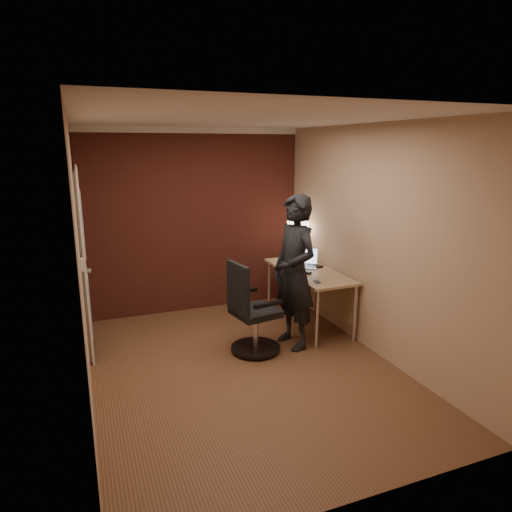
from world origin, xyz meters
name	(u,v)px	position (x,y,z in m)	size (l,w,h in m)	color
room	(181,219)	(-0.27, 1.54, 1.37)	(4.00, 4.00, 4.00)	brown
desk	(313,279)	(1.25, 0.84, 0.60)	(0.60, 1.50, 0.73)	tan
desk_lamp	(298,230)	(1.30, 1.40, 1.15)	(0.22, 0.22, 0.54)	silver
laptop	(305,261)	(1.22, 1.04, 0.79)	(0.42, 0.40, 0.23)	silver
mouse	(307,272)	(1.08, 0.69, 0.75)	(0.06, 0.10, 0.03)	black
phone	(317,282)	(1.02, 0.33, 0.73)	(0.06, 0.12, 0.01)	black
wallet	(318,266)	(1.35, 0.91, 0.74)	(0.09, 0.11, 0.02)	black
office_chair	(251,314)	(0.20, 0.32, 0.45)	(0.56, 0.62, 1.03)	black
person	(295,272)	(0.73, 0.33, 0.88)	(0.64, 0.42, 1.75)	black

